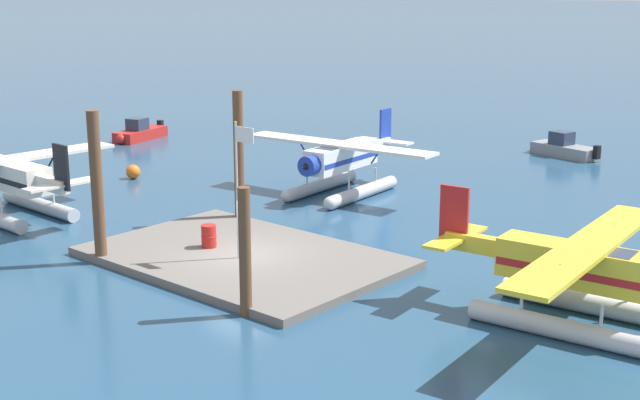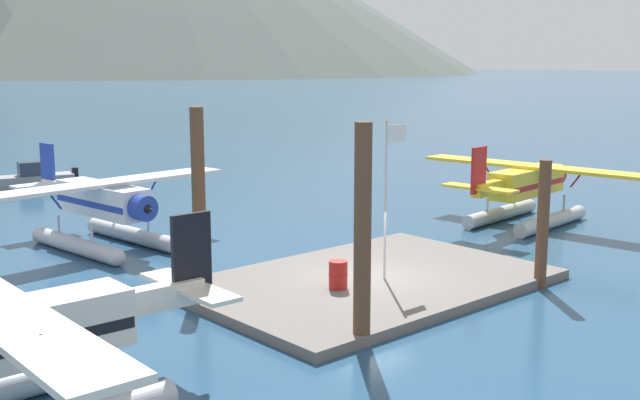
% 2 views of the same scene
% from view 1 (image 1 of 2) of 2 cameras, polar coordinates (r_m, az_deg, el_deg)
% --- Properties ---
extents(ground_plane, '(1200.00, 1200.00, 0.00)m').
position_cam_1_polar(ground_plane, '(32.73, -5.14, -4.07)').
color(ground_plane, navy).
extents(dock_platform, '(11.46, 7.70, 0.30)m').
position_cam_1_polar(dock_platform, '(32.69, -5.14, -3.82)').
color(dock_platform, '#66605B').
rests_on(dock_platform, ground).
extents(piling_near_left, '(0.45, 0.45, 5.76)m').
position_cam_1_polar(piling_near_left, '(32.73, -14.58, 0.77)').
color(piling_near_left, brown).
rests_on(piling_near_left, ground).
extents(piling_near_right, '(0.39, 0.39, 4.17)m').
position_cam_1_polar(piling_near_right, '(26.82, -5.00, -3.49)').
color(piling_near_right, brown).
rests_on(piling_near_right, ground).
extents(piling_far_left, '(0.44, 0.44, 5.82)m').
position_cam_1_polar(piling_far_left, '(37.34, -5.41, 2.80)').
color(piling_far_left, brown).
rests_on(piling_far_left, ground).
extents(flagpole, '(0.95, 0.10, 5.13)m').
position_cam_1_polar(flagpole, '(31.24, -5.38, 1.79)').
color(flagpole, silver).
rests_on(flagpole, dock_platform).
extents(fuel_drum, '(0.62, 0.62, 0.88)m').
position_cam_1_polar(fuel_drum, '(33.49, -7.39, -2.38)').
color(fuel_drum, '#AD1E19').
rests_on(fuel_drum, dock_platform).
extents(mooring_buoy, '(0.77, 0.77, 0.77)m').
position_cam_1_polar(mooring_buoy, '(47.51, -12.30, 1.85)').
color(mooring_buoy, orange).
rests_on(mooring_buoy, ground).
extents(seaplane_white_bow_left, '(10.49, 7.96, 3.84)m').
position_cam_1_polar(seaplane_white_bow_left, '(42.52, 1.40, 2.40)').
color(seaplane_white_bow_left, '#B7BABF').
rests_on(seaplane_white_bow_left, ground).
extents(seaplane_yellow_stbd_fwd, '(7.96, 10.49, 3.84)m').
position_cam_1_polar(seaplane_yellow_stbd_fwd, '(27.22, 16.73, -4.91)').
color(seaplane_yellow_stbd_fwd, '#B7BABF').
rests_on(seaplane_yellow_stbd_fwd, ground).
extents(seaplane_cream_port_aft, '(7.98, 10.43, 3.84)m').
position_cam_1_polar(seaplane_cream_port_aft, '(40.75, -19.74, 1.06)').
color(seaplane_cream_port_aft, '#B7BABF').
rests_on(seaplane_cream_port_aft, ground).
extents(boat_red_open_west, '(2.56, 4.78, 1.50)m').
position_cam_1_polar(boat_red_open_west, '(59.62, -11.90, 4.40)').
color(boat_red_open_west, '#B2231E').
rests_on(boat_red_open_west, ground).
extents(boat_grey_open_north, '(4.82, 2.37, 1.50)m').
position_cam_1_polar(boat_grey_open_north, '(54.77, 15.84, 3.33)').
color(boat_grey_open_north, gray).
rests_on(boat_grey_open_north, ground).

